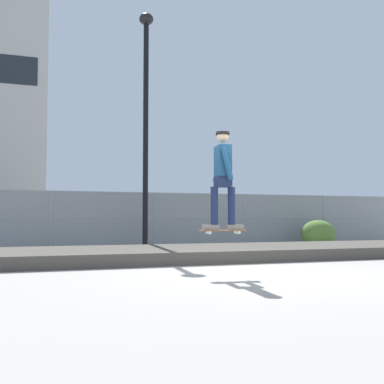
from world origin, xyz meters
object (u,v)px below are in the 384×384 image
(skateboard, at_px, (223,231))
(skater, at_px, (223,173))
(parked_car_far, at_px, (287,222))
(parked_car_mid, at_px, (152,223))
(shrub_left, at_px, (318,234))
(street_lamp, at_px, (146,103))

(skateboard, relative_size, skater, 0.47)
(parked_car_far, bearing_deg, parked_car_mid, -179.93)
(skater, xyz_separation_m, shrub_left, (6.19, 6.36, -1.31))
(street_lamp, bearing_deg, shrub_left, 0.27)
(skater, bearing_deg, parked_car_mid, 83.20)
(shrub_left, bearing_deg, skater, -134.19)
(skateboard, xyz_separation_m, parked_car_mid, (1.17, 9.81, 0.04))
(shrub_left, bearing_deg, parked_car_far, 76.90)
(skater, height_order, parked_car_far, skater)
(skater, height_order, street_lamp, street_lamp)
(street_lamp, xyz_separation_m, parked_car_far, (6.88, 3.48, -3.68))
(street_lamp, height_order, parked_car_mid, street_lamp)
(skateboard, bearing_deg, parked_car_far, 54.55)
(street_lamp, xyz_separation_m, shrub_left, (6.08, 0.03, -4.04))
(street_lamp, bearing_deg, skateboard, -90.96)
(skater, bearing_deg, parked_car_far, 54.55)
(street_lamp, distance_m, parked_car_mid, 5.17)
(skater, distance_m, street_lamp, 6.90)
(skateboard, bearing_deg, street_lamp, 89.04)
(parked_car_mid, height_order, shrub_left, parked_car_mid)
(parked_car_far, relative_size, shrub_left, 3.65)
(skater, relative_size, parked_car_far, 0.39)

